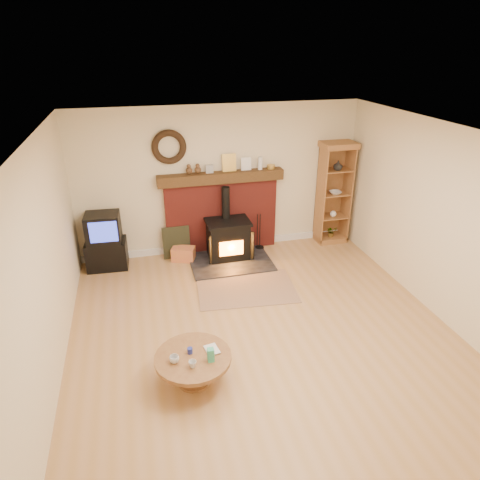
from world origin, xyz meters
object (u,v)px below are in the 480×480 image
object	(u,v)px
wood_stove	(228,241)
coffee_table	(193,361)
curio_cabinet	(333,193)
tv_unit	(105,242)

from	to	relation	value
wood_stove	coffee_table	world-z (taller)	wood_stove
curio_cabinet	coffee_table	world-z (taller)	curio_cabinet
tv_unit	coffee_table	size ratio (longest dim) A/B	1.13
tv_unit	curio_cabinet	size ratio (longest dim) A/B	0.51
wood_stove	coffee_table	size ratio (longest dim) A/B	1.63
tv_unit	curio_cabinet	world-z (taller)	curio_cabinet
wood_stove	tv_unit	bearing A→B (deg)	174.59
tv_unit	coffee_table	distance (m)	3.24
tv_unit	curio_cabinet	distance (m)	4.17
wood_stove	curio_cabinet	bearing A→B (deg)	7.75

